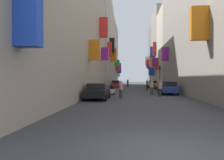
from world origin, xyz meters
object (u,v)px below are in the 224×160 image
Objects in this scene: parked_car_blue at (168,88)px; pedestrian_near_left at (147,85)px; scooter_orange at (121,88)px; traffic_light_near_corner at (160,73)px; pedestrian_far_away at (128,83)px; scooter_blue at (109,90)px; parked_car_yellow at (152,84)px; scooter_silver at (111,91)px; parked_car_black at (98,91)px; pedestrian_crossing at (121,90)px; pedestrian_mid_street at (160,89)px; parked_car_red at (116,84)px; pedestrian_near_right at (152,87)px; scooter_red at (154,87)px.

pedestrian_near_left reaches higher than parked_car_blue.
parked_car_blue is at bearing -79.92° from pedestrian_near_left.
traffic_light_near_corner is at bearing 48.13° from scooter_orange.
pedestrian_far_away is 0.42× the size of traffic_light_near_corner.
pedestrian_far_away reaches higher than scooter_blue.
scooter_silver is (-6.68, -19.01, -0.28)m from parked_car_yellow.
scooter_blue and scooter_orange have the same top height.
parked_car_black is at bearing -107.87° from parked_car_yellow.
scooter_blue is at bearing 106.91° from pedestrian_crossing.
parked_car_black is 2.41× the size of pedestrian_mid_street.
pedestrian_near_right is (5.51, -18.24, 0.12)m from parked_car_red.
pedestrian_mid_street reaches higher than scooter_red.
pedestrian_far_away is at bearing 89.15° from pedestrian_crossing.
parked_car_red is at bearing 152.88° from traffic_light_near_corner.
pedestrian_mid_street reaches higher than parked_car_blue.
scooter_red is at bearing 13.31° from pedestrian_near_left.
scooter_silver is (-6.57, -2.07, -0.33)m from parked_car_blue.
scooter_red is 0.98× the size of pedestrian_far_away.
traffic_light_near_corner reaches higher than pedestrian_crossing.
pedestrian_far_away is at bearing 84.32° from parked_car_black.
pedestrian_near_left is (5.56, 8.19, 0.40)m from scooter_blue.
parked_car_yellow is at bearing 89.64° from parked_car_blue.
scooter_orange is (-5.89, -11.54, -0.28)m from parked_car_yellow.
scooter_red is 1.00× the size of pedestrian_near_left.
parked_car_black is at bearing -134.71° from pedestrian_near_right.
scooter_red is at bearing 93.22° from parked_car_blue.
pedestrian_near_right is (5.20, -1.68, 0.42)m from scooter_blue.
scooter_blue is at bearing -114.31° from parked_car_yellow.
pedestrian_mid_street is at bearing -88.85° from pedestrian_near_left.
parked_car_blue is 7.92m from scooter_orange.
traffic_light_near_corner reaches higher than parked_car_black.
scooter_red is 1.02× the size of pedestrian_crossing.
scooter_silver is at bearing -109.36° from parked_car_yellow.
parked_car_blue reaches higher than scooter_orange.
scooter_blue is 17.39m from pedestrian_far_away.
scooter_orange is 1.03× the size of pedestrian_near_right.
pedestrian_far_away reaches higher than scooter_orange.
pedestrian_near_left is (4.97, 11.11, 0.40)m from scooter_silver.
pedestrian_near_left is (3.71, 14.28, 0.02)m from pedestrian_crossing.
scooter_silver is 0.42× the size of traffic_light_near_corner.
scooter_blue is 1.08× the size of pedestrian_crossing.
pedestrian_near_left reaches higher than pedestrian_crossing.
parked_car_black is 2.36× the size of pedestrian_near_left.
parked_car_red is 7.59m from parked_car_yellow.
pedestrian_mid_street is 21.53m from pedestrian_far_away.
traffic_light_near_corner reaches higher than parked_car_red.
parked_car_blue is 1.10× the size of parked_car_red.
parked_car_red is (-7.47, 17.40, -0.03)m from parked_car_blue.
scooter_silver is (0.90, -19.46, -0.30)m from parked_car_red.
parked_car_blue reaches higher than parked_car_black.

